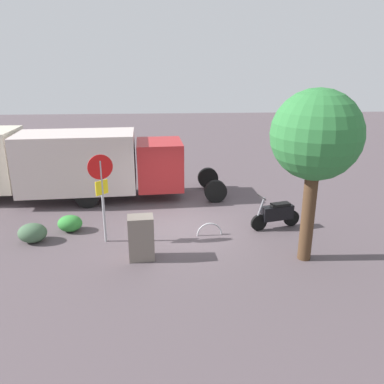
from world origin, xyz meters
The scene contains 9 objects.
ground_plane centered at (0.00, 0.00, 0.00)m, with size 60.00×60.00×0.00m, color #52464B.
box_truck_near centered at (3.07, -3.09, 1.56)m, with size 8.28×2.67×2.76m.
motorcycle centered at (-3.19, 0.28, 0.52)m, with size 1.78×0.72×1.20m.
stop_sign centered at (2.47, 0.98, 1.87)m, with size 0.71×0.33×2.82m.
street_tree centered at (-3.42, 2.47, 3.55)m, with size 2.41×2.41×4.81m.
utility_cabinet centered at (1.26, 2.16, 0.65)m, with size 0.72×0.53×1.30m, color slate.
bike_rack_hoop centered at (-0.86, 0.70, 0.00)m, with size 0.85×0.85×0.05m, color #B7B7BC.
shrub_near_sign centered at (3.77, 0.10, 0.28)m, with size 0.81×0.66×0.55m, color #338737.
shrub_mid_verge centered at (4.75, 0.85, 0.30)m, with size 0.89×0.73×0.61m, color #416044.
Camera 1 is at (0.46, 12.37, 5.47)m, focal length 36.62 mm.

